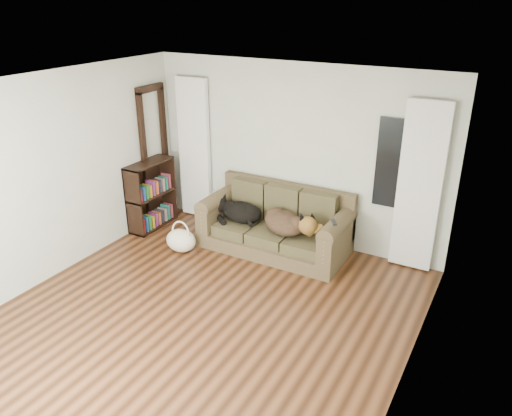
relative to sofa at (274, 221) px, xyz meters
The scene contains 15 objects.
floor 2.03m from the sofa, 88.96° to the right, with size 5.00×5.00×0.00m, color black.
ceiling 2.92m from the sofa, 88.96° to the right, with size 5.00×5.00×0.00m, color white.
wall_back 1.00m from the sofa, 86.11° to the left, with size 4.50×0.04×2.60m, color silver.
wall_left 3.09m from the sofa, 138.27° to the right, with size 0.04×5.00×2.60m, color silver.
wall_right 3.14m from the sofa, 40.83° to the right, with size 0.04×5.00×2.60m, color silver.
curtain_left 1.86m from the sofa, 165.03° to the left, with size 0.55×0.08×2.25m, color white.
curtain_right 2.01m from the sofa, 13.63° to the left, with size 0.55×0.08×2.25m, color white.
window_pane 1.83m from the sofa, 18.43° to the left, with size 0.50×0.03×1.20m, color black.
door_casing 2.25m from the sofa, behind, with size 0.07×0.60×2.10m, color black.
sofa is the anchor object (origin of this frame).
dog_black_lab 0.57m from the sofa, behind, with size 0.66×0.46×0.28m, color black.
dog_shepherd 0.24m from the sofa, 14.63° to the right, with size 0.72×0.51×0.32m, color black.
tv_remote 1.01m from the sofa, 11.26° to the right, with size 0.04×0.16×0.02m, color black.
tote_bag 1.37m from the sofa, 148.98° to the right, with size 0.45×0.35×0.33m, color silver.
bookshelf 2.07m from the sofa, behind, with size 0.32×0.85×1.07m, color black.
Camera 1 is at (2.85, -3.77, 3.44)m, focal length 35.00 mm.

